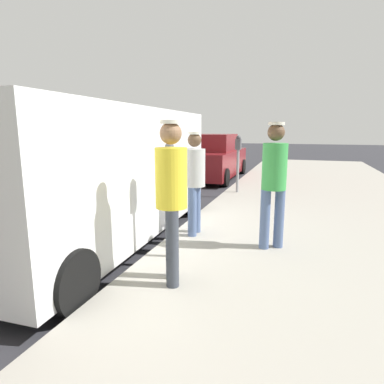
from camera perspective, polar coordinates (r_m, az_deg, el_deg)
The scene contains 9 objects.
ground_plane at distance 4.67m, azimuth -23.31°, elevation -13.20°, with size 80.00×80.00×0.00m, color #2D2D33.
sidewalk_slab at distance 3.65m, azimuth 26.26°, elevation -19.22°, with size 5.00×32.00×0.15m, color #9E998E.
parking_meter_near at distance 4.25m, azimuth -3.85°, elevation 1.97°, with size 0.14×0.18×1.52m.
parking_meter_far at distance 8.88m, azimuth 7.99°, elevation 6.54°, with size 0.14×0.18×1.52m.
pedestrian_in_green at distance 4.71m, azimuth 14.01°, elevation 2.50°, with size 0.34×0.34×1.78m.
pedestrian_in_gray at distance 5.22m, azimuth 0.42°, elevation 2.62°, with size 0.34×0.36×1.64m.
pedestrian_in_yellow at distance 3.52m, azimuth -3.59°, elevation 0.03°, with size 0.34×0.34×1.78m.
parked_van at distance 5.54m, azimuth -15.73°, elevation 3.41°, with size 2.23×5.25×2.15m.
parked_sedan_ahead at distance 12.32m, azimuth 3.42°, elevation 5.79°, with size 1.95×4.41×1.65m.
Camera 1 is at (2.93, -3.14, 1.84)m, focal length 30.79 mm.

